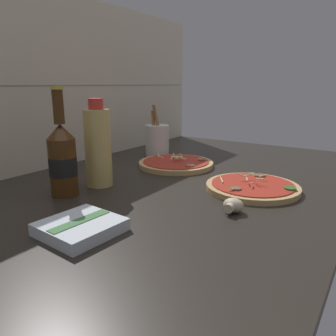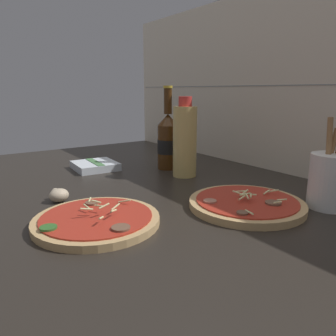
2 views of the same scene
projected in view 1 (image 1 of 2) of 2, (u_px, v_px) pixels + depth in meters
The scene contains 9 objects.
counter_slab at pixel (169, 190), 92.38cm from camera, with size 160.00×90.00×2.50cm.
tile_backsplash at pixel (56, 85), 109.80cm from camera, with size 160.00×1.13×60.00cm.
pizza_near at pixel (252, 187), 88.68cm from camera, with size 25.01×25.01×5.05cm.
pizza_far at pixel (176, 164), 114.34cm from camera, with size 25.93×25.93×3.89cm.
beer_bottle at pixel (62, 158), 82.75cm from camera, with size 7.04×7.04×27.44cm.
oil_bottle at pixel (98, 147), 90.45cm from camera, with size 7.29×7.29×24.23cm.
mushroom_left at pixel (233, 206), 72.97cm from camera, with size 4.87×4.64×3.25cm.
utensil_crock at pixel (157, 140), 129.72cm from camera, with size 9.41×9.41×20.33cm.
dish_towel at pixel (81, 227), 63.03cm from camera, with size 14.58×14.20×2.56cm.
Camera 1 is at (-73.08, -48.81, 30.41)cm, focal length 35.00 mm.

